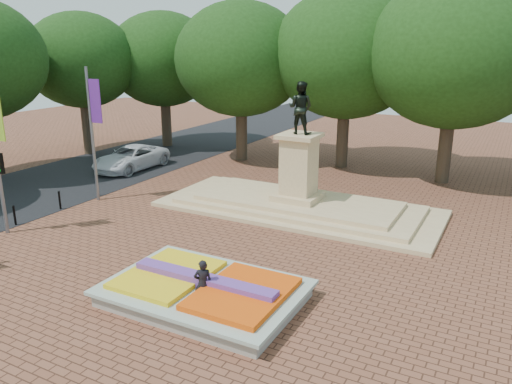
{
  "coord_description": "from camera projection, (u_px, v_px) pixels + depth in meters",
  "views": [
    {
      "loc": [
        9.39,
        -14.14,
        8.16
      ],
      "look_at": [
        0.08,
        3.34,
        2.2
      ],
      "focal_mm": 35.0,
      "sensor_mm": 36.0,
      "label": 1
    }
  ],
  "objects": [
    {
      "name": "ground",
      "position": [
        212.0,
        271.0,
        18.53
      ],
      "size": [
        90.0,
        90.0,
        0.0
      ],
      "primitive_type": "plane",
      "color": "brown",
      "rests_on": "ground"
    },
    {
      "name": "asphalt_street",
      "position": [
        45.0,
        186.0,
        29.51
      ],
      "size": [
        9.0,
        90.0,
        0.02
      ],
      "primitive_type": "cube",
      "color": "black",
      "rests_on": "ground"
    },
    {
      "name": "flower_bed",
      "position": [
        205.0,
        291.0,
        16.27
      ],
      "size": [
        6.3,
        4.3,
        0.91
      ],
      "color": "gray",
      "rests_on": "ground"
    },
    {
      "name": "monument",
      "position": [
        298.0,
        193.0,
        25.04
      ],
      "size": [
        14.0,
        6.0,
        6.4
      ],
      "color": "tan",
      "rests_on": "ground"
    },
    {
      "name": "tree_row_back",
      "position": [
        400.0,
        67.0,
        30.77
      ],
      "size": [
        44.8,
        8.8,
        10.43
      ],
      "color": "#372A1E",
      "rests_on": "ground"
    },
    {
      "name": "van",
      "position": [
        131.0,
        158.0,
        33.18
      ],
      "size": [
        2.62,
        5.61,
        1.55
      ],
      "primitive_type": "imported",
      "rotation": [
        0.0,
        0.0,
        -0.01
      ],
      "color": "silver",
      "rests_on": "ground"
    },
    {
      "name": "pedestrian",
      "position": [
        203.0,
        283.0,
        15.86
      ],
      "size": [
        0.7,
        0.65,
        1.61
      ],
      "primitive_type": "imported",
      "rotation": [
        0.0,
        0.0,
        3.74
      ],
      "color": "black",
      "rests_on": "ground"
    }
  ]
}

